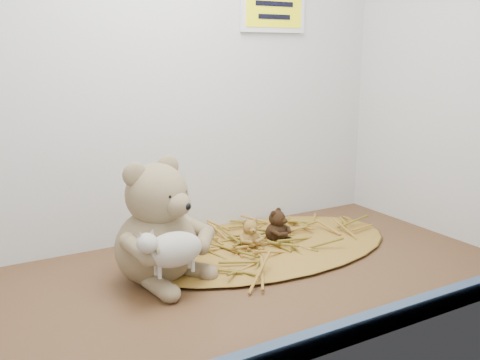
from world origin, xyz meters
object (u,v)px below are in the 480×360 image
main_teddy (156,221)px  mini_teddy_tan (250,232)px  toy_lamb (174,250)px  mini_teddy_brown (276,224)px

main_teddy → mini_teddy_tan: 24.97cm
toy_lamb → mini_teddy_brown: toy_lamb is taller
main_teddy → mini_teddy_brown: main_teddy is taller
main_teddy → toy_lamb: bearing=-114.9°
main_teddy → mini_teddy_tan: main_teddy is taller
main_teddy → mini_teddy_brown: (30.85, 4.52, -7.00)cm
toy_lamb → mini_teddy_tan: bearing=28.4°
mini_teddy_tan → mini_teddy_brown: 7.40cm
main_teddy → mini_teddy_tan: size_ratio=3.58×
toy_lamb → mini_teddy_brown: bearing=23.2°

